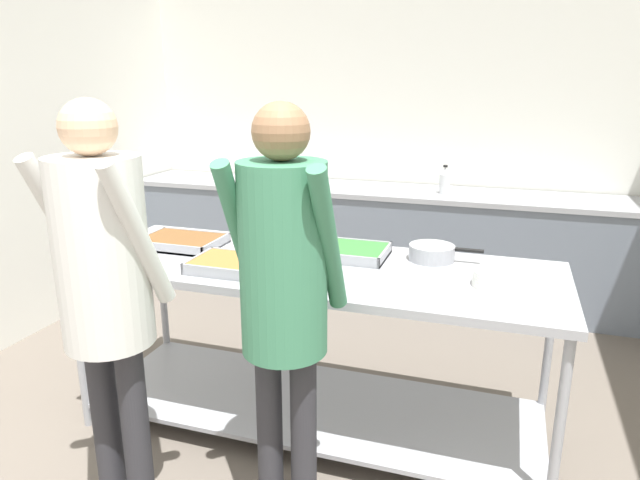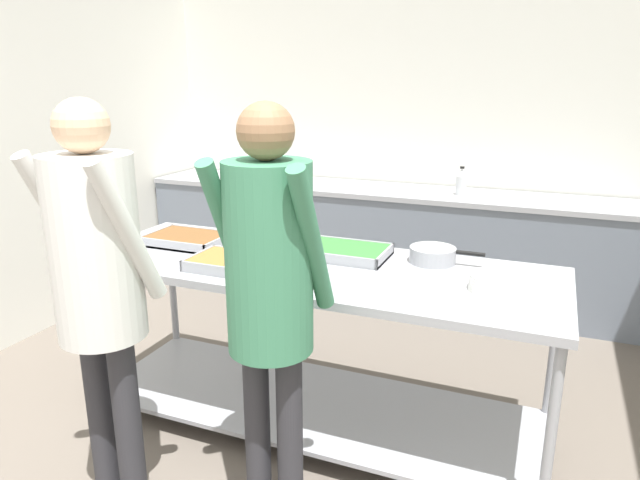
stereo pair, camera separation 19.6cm
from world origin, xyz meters
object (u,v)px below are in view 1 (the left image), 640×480
(serving_tray_greens, at_px, (182,242))
(plate_stack, at_px, (500,279))
(sauce_pan, at_px, (432,252))
(water_bottle, at_px, (445,181))
(guest_serving_right, at_px, (284,279))
(serving_tray_vegetables, at_px, (234,265))
(serving_tray_roast, at_px, (345,252))
(guest_serving_left, at_px, (104,274))

(serving_tray_greens, xyz_separation_m, plate_stack, (1.70, -0.11, 0.01))
(sauce_pan, relative_size, water_bottle, 1.64)
(serving_tray_greens, distance_m, sauce_pan, 1.37)
(plate_stack, xyz_separation_m, water_bottle, (-0.48, 2.06, 0.08))
(sauce_pan, height_order, guest_serving_right, guest_serving_right)
(serving_tray_greens, distance_m, plate_stack, 1.70)
(plate_stack, bearing_deg, serving_tray_vegetables, -172.52)
(serving_tray_greens, bearing_deg, serving_tray_roast, 6.71)
(sauce_pan, distance_m, water_bottle, 1.77)
(serving_tray_vegetables, bearing_deg, plate_stack, 7.48)
(serving_tray_roast, xyz_separation_m, water_bottle, (0.30, 1.84, 0.09))
(plate_stack, bearing_deg, guest_serving_right, -140.07)
(guest_serving_right, height_order, water_bottle, guest_serving_right)
(serving_tray_greens, height_order, plate_stack, plate_stack)
(serving_tray_greens, height_order, water_bottle, water_bottle)
(guest_serving_right, bearing_deg, plate_stack, 39.93)
(guest_serving_right, bearing_deg, serving_tray_vegetables, 133.34)
(serving_tray_vegetables, relative_size, serving_tray_roast, 0.92)
(guest_serving_left, bearing_deg, guest_serving_right, 13.50)
(serving_tray_vegetables, distance_m, guest_serving_right, 0.69)
(sauce_pan, bearing_deg, serving_tray_vegetables, -152.85)
(sauce_pan, bearing_deg, serving_tray_roast, -170.15)
(serving_tray_vegetables, bearing_deg, serving_tray_roast, 40.11)
(serving_tray_vegetables, xyz_separation_m, guest_serving_right, (0.46, -0.49, 0.14))
(serving_tray_roast, relative_size, guest_serving_left, 0.25)
(serving_tray_vegetables, xyz_separation_m, sauce_pan, (0.90, 0.46, 0.02))
(serving_tray_greens, bearing_deg, guest_serving_right, -39.85)
(serving_tray_greens, xyz_separation_m, water_bottle, (1.21, 1.95, 0.09))
(water_bottle, bearing_deg, serving_tray_vegetables, -108.84)
(guest_serving_right, bearing_deg, sauce_pan, 65.31)
(serving_tray_roast, height_order, guest_serving_right, guest_serving_right)
(guest_serving_right, relative_size, water_bottle, 7.69)
(serving_tray_roast, bearing_deg, guest_serving_right, -89.62)
(guest_serving_right, bearing_deg, serving_tray_greens, 140.15)
(plate_stack, bearing_deg, water_bottle, 103.15)
(serving_tray_roast, distance_m, sauce_pan, 0.45)
(serving_tray_greens, relative_size, guest_serving_left, 0.25)
(serving_tray_roast, relative_size, plate_stack, 1.78)
(serving_tray_greens, distance_m, guest_serving_left, 0.97)
(sauce_pan, distance_m, guest_serving_right, 1.05)
(plate_stack, bearing_deg, serving_tray_greens, 176.16)
(serving_tray_greens, relative_size, water_bottle, 1.92)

